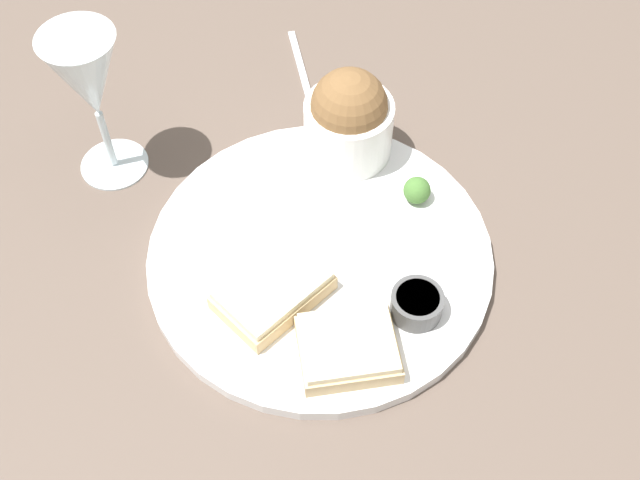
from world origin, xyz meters
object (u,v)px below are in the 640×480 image
Objects in this scene: wine_glass at (89,83)px; fork at (303,76)px; sauce_ramekin at (417,303)px; cheese_toast_far at (348,348)px; cheese_toast_near at (273,291)px; salad_bowl at (349,118)px.

fork is (-0.24, 0.02, -0.12)m from wine_glass.
sauce_ramekin reaches higher than fork.
fork is (-0.20, -0.32, -0.02)m from cheese_toast_far.
wine_glass is (0.12, -0.34, 0.09)m from sauce_ramekin.
cheese_toast_near and cheese_toast_far have the same top height.
wine_glass is (0.04, -0.34, 0.09)m from cheese_toast_far.
salad_bowl is 0.71× the size of fork.
wine_glass is 0.27m from fork.
wine_glass reaches higher than cheese_toast_near.
salad_bowl is at bearing -130.15° from cheese_toast_far.
sauce_ramekin is 0.34m from fork.
wine_glass reaches higher than salad_bowl.
salad_bowl is 0.26m from wine_glass.
salad_bowl reaches higher than cheese_toast_near.
cheese_toast_far is 0.35m from wine_glass.
cheese_toast_near is 0.61× the size of wine_glass.
salad_bowl is 2.14× the size of sauce_ramekin.
salad_bowl is 0.97× the size of cheese_toast_near.
sauce_ramekin is 0.38m from wine_glass.
cheese_toast_far is 0.63× the size of wine_glass.
cheese_toast_far is 0.76× the size of fork.
cheese_toast_far is (-0.02, 0.09, -0.00)m from cheese_toast_near.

